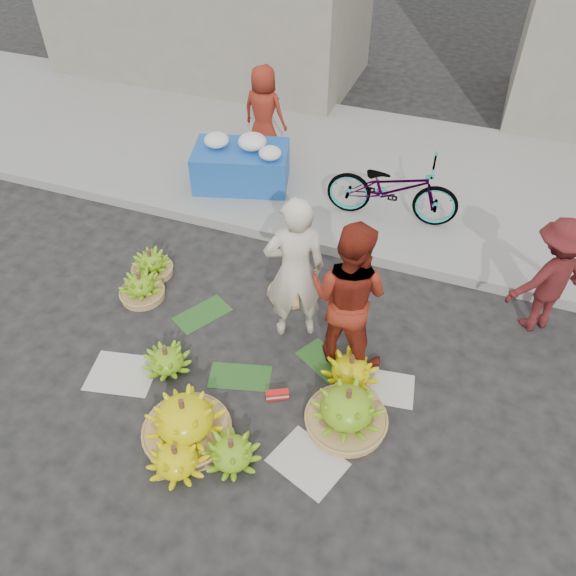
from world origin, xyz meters
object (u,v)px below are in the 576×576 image
(flower_table, at_px, (242,164))
(vendor_cream, at_px, (295,271))
(banana_bunch_4, at_px, (347,409))
(bicycle, at_px, (393,188))
(banana_bunch_0, at_px, (167,360))

(flower_table, bearing_deg, vendor_cream, -70.82)
(banana_bunch_4, distance_m, vendor_cream, 1.51)
(flower_table, relative_size, bicycle, 0.87)
(banana_bunch_0, distance_m, bicycle, 3.80)
(banana_bunch_0, relative_size, banana_bunch_4, 0.62)
(banana_bunch_4, height_order, flower_table, flower_table)
(banana_bunch_0, relative_size, vendor_cream, 0.32)
(banana_bunch_4, height_order, vendor_cream, vendor_cream)
(banana_bunch_0, height_order, flower_table, flower_table)
(vendor_cream, relative_size, flower_table, 1.15)
(flower_table, xyz_separation_m, bicycle, (2.28, -0.09, 0.14))
(banana_bunch_0, bearing_deg, bicycle, 64.48)
(bicycle, bearing_deg, flower_table, 83.27)
(flower_table, bearing_deg, bicycle, -18.00)
(banana_bunch_4, xyz_separation_m, bicycle, (-0.36, 3.41, 0.36))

